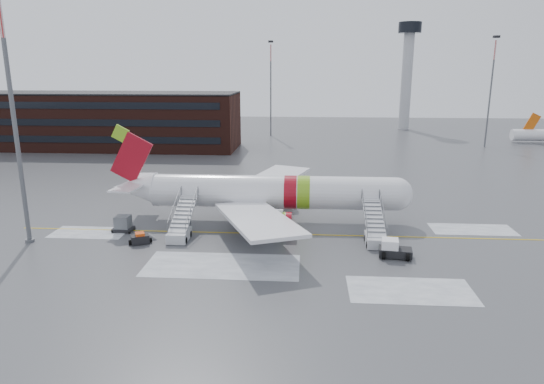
# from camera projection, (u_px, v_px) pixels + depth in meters

# --- Properties ---
(ground) EXTENTS (260.00, 260.00, 0.00)m
(ground) POSITION_uv_depth(u_px,v_px,m) (292.00, 231.00, 53.19)
(ground) COLOR #494C4F
(ground) RESTS_ON ground
(airliner) EXTENTS (35.03, 32.97, 11.18)m
(airliner) POSITION_uv_depth(u_px,v_px,m) (265.00, 192.00, 56.07)
(airliner) COLOR white
(airliner) RESTS_ON ground
(airstair_fwd) EXTENTS (2.05, 7.70, 3.48)m
(airstair_fwd) POSITION_uv_depth(u_px,v_px,m) (375.00, 233.00, 49.53)
(airstair_fwd) COLOR silver
(airstair_fwd) RESTS_ON ground
(airstair_aft) EXTENTS (2.05, 7.70, 3.48)m
(airstair_aft) POSITION_uv_depth(u_px,v_px,m) (181.00, 228.00, 50.90)
(airstair_aft) COLOR #B7BABF
(airstair_aft) RESTS_ON ground
(pushback_tug) EXTENTS (3.22, 2.58, 1.74)m
(pushback_tug) POSITION_uv_depth(u_px,v_px,m) (393.00, 249.00, 45.77)
(pushback_tug) COLOR black
(pushback_tug) RESTS_ON ground
(uld_container) EXTENTS (2.18, 1.65, 1.74)m
(uld_container) POSITION_uv_depth(u_px,v_px,m) (123.00, 224.00, 53.02)
(uld_container) COLOR black
(uld_container) RESTS_ON ground
(baggage_tractor) EXTENTS (2.43, 1.70, 1.19)m
(baggage_tractor) POSITION_uv_depth(u_px,v_px,m) (140.00, 239.00, 49.25)
(baggage_tractor) COLOR black
(baggage_tractor) RESTS_ON ground
(light_mast_near) EXTENTS (1.20, 1.20, 25.39)m
(light_mast_near) POSITION_uv_depth(u_px,v_px,m) (13.00, 113.00, 46.71)
(light_mast_near) COLOR #595B60
(light_mast_near) RESTS_ON ground
(terminal_building) EXTENTS (62.00, 16.11, 12.30)m
(terminal_building) POSITION_uv_depth(u_px,v_px,m) (98.00, 120.00, 107.86)
(terminal_building) COLOR #3F1E16
(terminal_building) RESTS_ON ground
(control_tower) EXTENTS (6.40, 6.40, 30.00)m
(control_tower) POSITION_uv_depth(u_px,v_px,m) (408.00, 63.00, 138.32)
(control_tower) COLOR #B2B5BA
(control_tower) RESTS_ON ground
(light_mast_far_ne) EXTENTS (1.20, 1.20, 24.25)m
(light_mast_far_ne) POSITION_uv_depth(u_px,v_px,m) (491.00, 85.00, 106.82)
(light_mast_far_ne) COLOR #595B60
(light_mast_far_ne) RESTS_ON ground
(light_mast_far_n) EXTENTS (1.20, 1.20, 24.25)m
(light_mast_far_n) POSITION_uv_depth(u_px,v_px,m) (271.00, 82.00, 125.70)
(light_mast_far_n) COLOR #595B60
(light_mast_far_n) RESTS_ON ground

